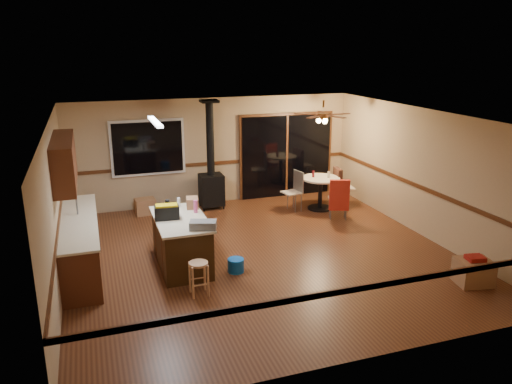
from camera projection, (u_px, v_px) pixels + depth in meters
name	position (u px, v px, depth m)	size (l,w,h in m)	color
floor	(261.00, 254.00, 9.43)	(7.00, 7.00, 0.00)	#552B17
ceiling	(262.00, 117.00, 8.69)	(7.00, 7.00, 0.00)	silver
wall_back	(214.00, 151.00, 12.24)	(7.00, 7.00, 0.00)	tan
wall_front	(359.00, 266.00, 5.88)	(7.00, 7.00, 0.00)	tan
wall_left	(55.00, 208.00, 7.98)	(7.00, 7.00, 0.00)	tan
wall_right	(423.00, 173.00, 10.14)	(7.00, 7.00, 0.00)	tan
chair_rail	(261.00, 204.00, 9.15)	(7.00, 7.00, 0.08)	#4C2813
window	(148.00, 148.00, 11.64)	(1.72, 0.10, 1.32)	black
sliding_door	(286.00, 156.00, 12.85)	(2.52, 0.10, 2.10)	black
lower_cabinets	(80.00, 245.00, 8.77)	(0.60, 3.00, 0.86)	#542715
countertop	(78.00, 221.00, 8.65)	(0.64, 3.04, 0.04)	beige
upper_cabinets	(64.00, 161.00, 8.50)	(0.35, 2.00, 0.80)	#542715
kitchen_island	(181.00, 242.00, 8.84)	(0.88, 1.68, 0.90)	#341F0D
wood_stove	(211.00, 179.00, 11.93)	(0.55, 0.50, 2.52)	black
ceiling_fan	(323.00, 117.00, 11.42)	(0.24, 0.24, 0.55)	brown
fluorescent_strip	(155.00, 122.00, 8.42)	(0.10, 1.20, 0.04)	white
toolbox_grey	(203.00, 225.00, 8.19)	(0.43, 0.24, 0.14)	slate
toolbox_black	(167.00, 213.00, 8.64)	(0.42, 0.22, 0.23)	black
toolbox_yellow_lid	(166.00, 205.00, 8.61)	(0.37, 0.20, 0.03)	gold
box_on_island	(192.00, 203.00, 9.25)	(0.21, 0.29, 0.19)	#8D603E
bottle_dark	(168.00, 207.00, 8.88)	(0.08, 0.08, 0.27)	black
bottle_pink	(196.00, 206.00, 8.97)	(0.07, 0.07, 0.23)	#D84C8C
bottle_white	(179.00, 203.00, 9.27)	(0.06, 0.06, 0.18)	white
bar_stool	(199.00, 279.00, 7.85)	(0.30, 0.30, 0.55)	tan
blue_bucket	(236.00, 265.00, 8.69)	(0.29, 0.29, 0.24)	#0C55B4
dining_table	(320.00, 188.00, 11.90)	(0.92, 0.92, 0.78)	black
glass_red	(313.00, 174.00, 11.85)	(0.06, 0.06, 0.15)	#590C14
glass_cream	(329.00, 175.00, 11.82)	(0.06, 0.06, 0.15)	beige
chair_left	(295.00, 186.00, 11.81)	(0.47, 0.47, 0.51)	#C6B193
chair_near	(339.00, 195.00, 11.10)	(0.55, 0.58, 0.70)	#C6B193
chair_right	(338.00, 182.00, 12.11)	(0.52, 0.49, 0.70)	#C6B193
box_under_window	(145.00, 206.00, 11.64)	(0.46, 0.37, 0.37)	#8D603E
box_corner_a	(473.00, 272.00, 8.23)	(0.55, 0.46, 0.42)	#8D603E
box_corner_b	(470.00, 274.00, 8.27)	(0.38, 0.33, 0.31)	#8D603E
box_small_red	(475.00, 258.00, 8.16)	(0.28, 0.23, 0.07)	maroon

